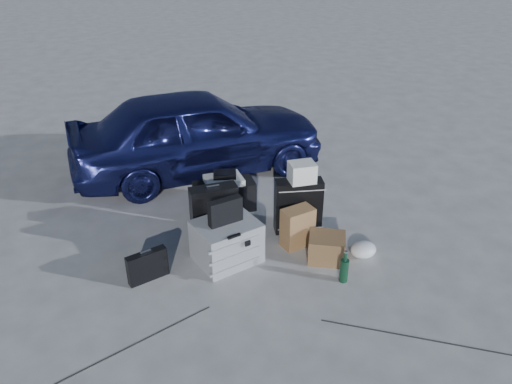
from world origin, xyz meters
TOP-DOWN VIEW (x-y plane):
  - ground at (0.00, 0.00)m, footprint 60.00×60.00m
  - car at (-0.02, 2.62)m, footprint 3.50×1.49m
  - pelican_case at (-0.28, 0.43)m, footprint 0.73×0.64m
  - laptop_bag at (-0.28, 0.44)m, footprint 0.37×0.16m
  - briefcase at (-1.12, 0.38)m, footprint 0.42×0.19m
  - suitcase_left at (-0.30, 0.84)m, footprint 0.51×0.19m
  - suitcase_right at (0.65, 0.71)m, footprint 0.56×0.31m
  - white_carton at (0.67, 0.69)m, footprint 0.30×0.25m
  - duffel_bag at (-0.00, 1.44)m, footprint 0.76×0.37m
  - flat_box_white at (-0.01, 1.44)m, footprint 0.44×0.33m
  - flat_box_black at (0.01, 1.46)m, footprint 0.31×0.26m
  - kraft_bag at (0.52, 0.43)m, footprint 0.37×0.26m
  - cardboard_box at (0.71, 0.08)m, footprint 0.49×0.47m
  - plastic_bag at (1.10, -0.01)m, footprint 0.33×0.29m
  - green_bottle at (0.70, -0.31)m, footprint 0.09×0.09m

SIDE VIEW (x-z plane):
  - ground at x=0.00m, z-range 0.00..0.00m
  - plastic_bag at x=1.10m, z-range 0.00..0.16m
  - cardboard_box at x=0.71m, z-range 0.00..0.28m
  - briefcase at x=-1.12m, z-range 0.00..0.32m
  - green_bottle at x=0.70m, z-range 0.00..0.34m
  - duffel_bag at x=0.00m, z-range 0.00..0.37m
  - kraft_bag at x=0.52m, z-range 0.00..0.45m
  - pelican_case at x=-0.28m, z-range 0.00..0.45m
  - suitcase_right at x=0.65m, z-range 0.00..0.64m
  - suitcase_left at x=-0.30m, z-range 0.00..0.67m
  - flat_box_white at x=-0.01m, z-range 0.37..0.45m
  - flat_box_black at x=0.01m, z-range 0.45..0.50m
  - laptop_bag at x=-0.28m, z-range 0.45..0.72m
  - car at x=-0.02m, z-range 0.00..1.18m
  - white_carton at x=0.67m, z-range 0.64..0.86m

